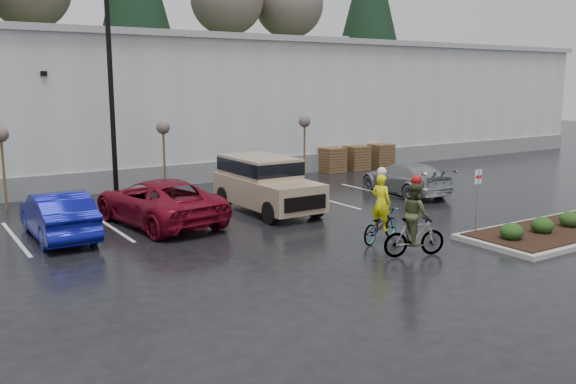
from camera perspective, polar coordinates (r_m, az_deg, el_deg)
ground at (r=17.49m, az=9.50°, el=-6.05°), size 120.00×120.00×0.00m
warehouse at (r=36.18m, az=-14.70°, el=8.03°), size 60.50×15.50×7.20m
wooded_ridge at (r=58.48m, az=-21.90°, el=7.75°), size 80.00×25.00×6.00m
lamppost at (r=25.44m, az=-16.35°, el=11.72°), size 0.50×1.00×9.22m
sapling_west at (r=25.64m, az=-25.27°, el=4.51°), size 0.60×0.60×3.20m
sapling_mid at (r=27.28m, az=-11.60°, el=5.58°), size 0.60×0.60×3.20m
sapling_east at (r=30.81m, az=1.56°, el=6.30°), size 0.60×0.60×3.20m
pallet_stack_a at (r=33.27m, az=4.12°, el=3.03°), size 1.20×1.20×1.35m
pallet_stack_b at (r=34.32m, az=6.39°, el=3.21°), size 1.20×1.20×1.35m
pallet_stack_c at (r=35.48m, az=8.65°, el=3.39°), size 1.20×1.20×1.35m
curb_island at (r=22.14m, az=24.84°, el=-3.20°), size 8.00×3.00×0.15m
mulch_bed at (r=22.12m, az=24.86°, el=-2.96°), size 7.60×2.60×0.04m
shrub_a at (r=19.64m, az=20.21°, el=-3.50°), size 0.70×0.70×0.52m
shrub_b at (r=20.84m, az=22.69°, el=-2.89°), size 0.70×0.70×0.52m
shrub_c at (r=22.07m, az=24.91°, el=-2.35°), size 0.70×0.70×0.52m
fire_lane_sign at (r=20.01m, az=17.30°, el=-0.17°), size 0.30×0.05×2.20m
car_blue at (r=20.49m, az=-20.73°, el=-2.00°), size 1.60×4.56×1.50m
car_red at (r=21.52m, az=-12.05°, el=-0.88°), size 3.33×5.98×1.58m
suv_tan at (r=22.99m, az=-1.93°, el=0.66°), size 2.20×5.10×2.06m
car_far_silver at (r=27.18m, az=10.90°, el=1.27°), size 2.43×4.96×1.39m
cyclist_hivis at (r=19.01m, az=8.66°, el=-2.47°), size 2.02×1.25×2.32m
cyclist_olive at (r=17.53m, az=11.78°, el=-3.22°), size 1.87×1.03×2.33m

